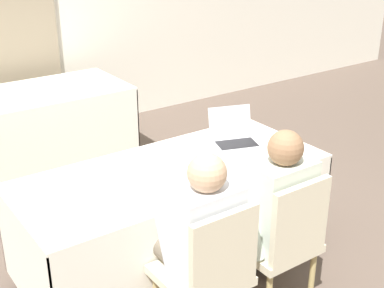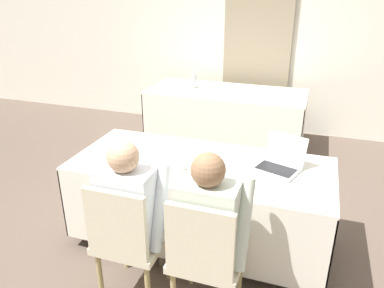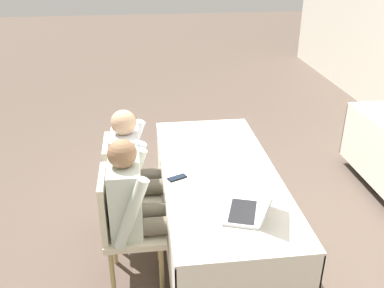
{
  "view_description": "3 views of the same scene",
  "coord_description": "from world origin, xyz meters",
  "px_view_note": "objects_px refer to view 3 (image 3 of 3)",
  "views": [
    {
      "loc": [
        -1.67,
        -2.59,
        2.22
      ],
      "look_at": [
        0.0,
        -0.22,
        0.98
      ],
      "focal_mm": 50.0,
      "sensor_mm": 36.0,
      "label": 1
    },
    {
      "loc": [
        0.77,
        -2.5,
        2.03
      ],
      "look_at": [
        0.0,
        -0.22,
        0.98
      ],
      "focal_mm": 35.0,
      "sensor_mm": 36.0,
      "label": 2
    },
    {
      "loc": [
        2.82,
        -0.57,
        2.38
      ],
      "look_at": [
        0.0,
        -0.22,
        0.98
      ],
      "focal_mm": 40.0,
      "sensor_mm": 36.0,
      "label": 3
    }
  ],
  "objects_px": {
    "person_white_shirt": "(137,204)",
    "laptop": "(250,209)",
    "chair_near_right": "(124,223)",
    "cell_phone": "(177,178)",
    "chair_near_left": "(125,185)",
    "person_checkered_shirt": "(136,168)"
  },
  "relations": [
    {
      "from": "person_white_shirt",
      "to": "laptop",
      "type": "bearing_deg",
      "value": -113.64
    },
    {
      "from": "laptop",
      "to": "chair_near_right",
      "type": "relative_size",
      "value": 0.43
    },
    {
      "from": "cell_phone",
      "to": "person_white_shirt",
      "type": "bearing_deg",
      "value": -81.37
    },
    {
      "from": "cell_phone",
      "to": "chair_near_right",
      "type": "xyz_separation_m",
      "value": [
        0.2,
        -0.41,
        -0.23
      ]
    },
    {
      "from": "chair_near_left",
      "to": "chair_near_right",
      "type": "distance_m",
      "value": 0.53
    },
    {
      "from": "laptop",
      "to": "person_checkered_shirt",
      "type": "height_order",
      "value": "person_checkered_shirt"
    },
    {
      "from": "person_checkered_shirt",
      "to": "chair_near_right",
      "type": "bearing_deg",
      "value": 168.92
    },
    {
      "from": "person_checkered_shirt",
      "to": "chair_near_left",
      "type": "bearing_deg",
      "value": 90.0
    },
    {
      "from": "cell_phone",
      "to": "chair_near_right",
      "type": "bearing_deg",
      "value": -88.57
    },
    {
      "from": "chair_near_left",
      "to": "person_checkered_shirt",
      "type": "bearing_deg",
      "value": -90.0
    },
    {
      "from": "chair_near_left",
      "to": "person_white_shirt",
      "type": "distance_m",
      "value": 0.56
    },
    {
      "from": "laptop",
      "to": "person_white_shirt",
      "type": "distance_m",
      "value": 0.81
    },
    {
      "from": "chair_near_right",
      "to": "laptop",
      "type": "bearing_deg",
      "value": -110.97
    },
    {
      "from": "chair_near_right",
      "to": "person_white_shirt",
      "type": "distance_m",
      "value": 0.19
    },
    {
      "from": "chair_near_right",
      "to": "person_white_shirt",
      "type": "bearing_deg",
      "value": -90.0
    },
    {
      "from": "cell_phone",
      "to": "person_white_shirt",
      "type": "height_order",
      "value": "person_white_shirt"
    },
    {
      "from": "laptop",
      "to": "chair_near_right",
      "type": "xyz_separation_m",
      "value": [
        -0.32,
        -0.83,
        -0.27
      ]
    },
    {
      "from": "laptop",
      "to": "chair_near_right",
      "type": "height_order",
      "value": "laptop"
    },
    {
      "from": "cell_phone",
      "to": "laptop",
      "type": "bearing_deg",
      "value": 14.45
    },
    {
      "from": "cell_phone",
      "to": "person_checkered_shirt",
      "type": "relative_size",
      "value": 0.13
    },
    {
      "from": "chair_near_left",
      "to": "laptop",
      "type": "bearing_deg",
      "value": -135.5
    },
    {
      "from": "laptop",
      "to": "chair_near_left",
      "type": "height_order",
      "value": "laptop"
    }
  ]
}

